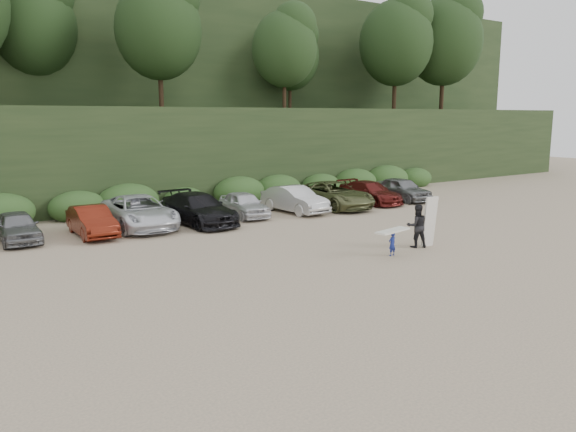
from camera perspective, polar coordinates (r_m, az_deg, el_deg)
ground at (r=21.36m, az=3.43°, el=-4.75°), size 120.00×120.00×0.00m
hillside_backdrop at (r=54.00m, az=-21.63°, el=15.57°), size 90.00×41.50×28.00m
parked_cars at (r=28.60m, az=-12.89°, el=0.36°), size 36.79×6.45×1.61m
child_surfer at (r=22.57m, az=10.55°, el=-2.23°), size 1.81×0.83×1.05m
adult_surfer at (r=24.22m, az=13.07°, el=-0.95°), size 1.37×1.01×2.16m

